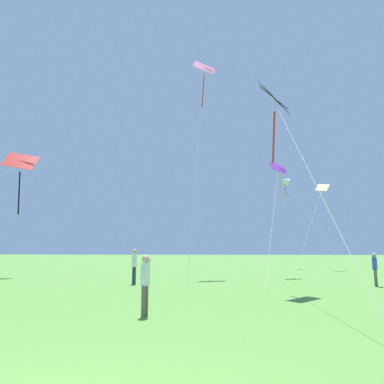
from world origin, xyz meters
TOP-DOWN VIEW (x-y plane):
  - kite_pink_low at (-1.05, 22.75)m, footprint 1.54×8.34m
  - kite_white_distant at (5.90, 35.30)m, footprint 4.26×8.34m
  - kite_purple_streamer at (4.10, 22.30)m, footprint 2.21×10.49m
  - kite_black_large at (3.21, 13.20)m, footprint 1.69×10.78m
  - kite_red_high at (-13.71, 20.18)m, footprint 2.13×12.40m
  - kite_yellow_diamond at (8.84, 31.93)m, footprint 4.58×9.01m
  - person_in_red_shirt at (7.80, 15.94)m, footprint 0.33×0.46m
  - person_in_blue_jacket at (-3.77, 15.37)m, footprint 0.43×0.48m
  - person_foreground_watcher at (-0.76, 6.56)m, footprint 0.21×0.49m

SIDE VIEW (x-z plane):
  - person_foreground_watcher at x=-0.76m, z-range 0.16..1.68m
  - person_in_red_shirt at x=7.80m, z-range 0.16..1.71m
  - person_in_blue_jacket at x=-3.77m, z-range 0.18..1.92m
  - kite_purple_streamer at x=4.10m, z-range 2.83..10.66m
  - kite_yellow_diamond at x=8.84m, z-range 2.99..10.92m
  - kite_red_high at x=-13.71m, z-range 2.71..11.39m
  - kite_black_large at x=3.21m, z-range 3.15..12.49m
  - kite_white_distant at x=5.90m, z-range 4.13..13.48m
  - kite_pink_low at x=-1.05m, z-range 6.40..22.48m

